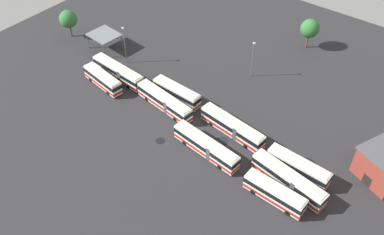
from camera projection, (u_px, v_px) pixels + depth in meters
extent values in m
plane|color=#28282B|center=(190.00, 125.00, 86.40)|extent=(125.02, 125.02, 0.00)
cube|color=silver|center=(298.00, 167.00, 75.68)|extent=(11.88, 2.91, 3.05)
cube|color=beige|center=(300.00, 161.00, 74.60)|extent=(11.40, 2.69, 0.14)
cube|color=black|center=(299.00, 165.00, 75.35)|extent=(11.94, 2.95, 0.97)
cube|color=red|center=(297.00, 170.00, 76.26)|extent=(11.94, 2.95, 0.61)
cube|color=black|center=(270.00, 149.00, 78.06)|extent=(0.13, 2.06, 1.12)
cylinder|color=black|center=(276.00, 166.00, 77.65)|extent=(1.01, 0.33, 1.00)
cylinder|color=black|center=(283.00, 158.00, 78.95)|extent=(1.01, 0.33, 1.00)
cylinder|color=black|center=(312.00, 186.00, 74.22)|extent=(1.01, 0.33, 1.00)
cylinder|color=black|center=(318.00, 178.00, 75.52)|extent=(1.01, 0.33, 1.00)
cube|color=silver|center=(288.00, 180.00, 73.60)|extent=(14.73, 4.60, 3.05)
cube|color=beige|center=(290.00, 174.00, 72.52)|extent=(14.13, 4.32, 0.14)
cube|color=black|center=(289.00, 178.00, 73.27)|extent=(14.81, 4.65, 0.97)
cube|color=red|center=(287.00, 183.00, 74.18)|extent=(14.81, 4.65, 0.61)
cube|color=black|center=(256.00, 155.00, 77.06)|extent=(0.36, 2.05, 1.12)
cube|color=#47474C|center=(296.00, 185.00, 72.76)|extent=(1.26, 2.67, 2.92)
cylinder|color=black|center=(263.00, 173.00, 76.30)|extent=(1.03, 0.44, 1.00)
cylinder|color=black|center=(271.00, 167.00, 77.47)|extent=(1.03, 0.44, 1.00)
cylinder|color=black|center=(304.00, 203.00, 71.53)|extent=(1.03, 0.44, 1.00)
cylinder|color=black|center=(312.00, 196.00, 72.70)|extent=(1.03, 0.44, 1.00)
cube|color=silver|center=(275.00, 193.00, 71.45)|extent=(11.13, 2.78, 3.05)
cube|color=beige|center=(276.00, 187.00, 70.37)|extent=(10.69, 2.57, 0.14)
cube|color=black|center=(275.00, 191.00, 71.12)|extent=(11.19, 2.82, 0.97)
cube|color=red|center=(274.00, 196.00, 72.03)|extent=(11.19, 2.82, 0.61)
cube|color=black|center=(248.00, 175.00, 73.63)|extent=(0.11, 2.06, 1.12)
cylinder|color=black|center=(253.00, 192.00, 73.29)|extent=(1.01, 0.32, 1.00)
cylinder|color=black|center=(260.00, 184.00, 74.60)|extent=(1.01, 0.32, 1.00)
cylinder|color=black|center=(288.00, 213.00, 70.11)|extent=(1.01, 0.32, 1.00)
cylinder|color=black|center=(295.00, 204.00, 71.41)|extent=(1.01, 0.32, 1.00)
cube|color=silver|center=(232.00, 127.00, 83.25)|extent=(14.71, 4.04, 3.05)
cube|color=beige|center=(233.00, 121.00, 82.16)|extent=(14.11, 3.78, 0.14)
cube|color=black|center=(232.00, 125.00, 82.92)|extent=(14.78, 4.09, 0.97)
cube|color=red|center=(232.00, 130.00, 83.83)|extent=(14.78, 4.09, 0.61)
cube|color=black|center=(205.00, 108.00, 86.55)|extent=(0.28, 2.06, 1.12)
cube|color=#47474C|center=(238.00, 131.00, 82.43)|extent=(1.17, 2.64, 2.92)
cylinder|color=black|center=(211.00, 124.00, 85.83)|extent=(1.03, 0.40, 1.00)
cylinder|color=black|center=(219.00, 118.00, 87.05)|extent=(1.03, 0.40, 1.00)
cylinder|color=black|center=(246.00, 146.00, 81.25)|extent=(1.03, 0.40, 1.00)
cylinder|color=black|center=(253.00, 140.00, 82.46)|extent=(1.03, 0.40, 1.00)
cube|color=silver|center=(206.00, 147.00, 79.39)|extent=(14.70, 3.89, 3.05)
cube|color=beige|center=(206.00, 141.00, 78.31)|extent=(14.10, 3.63, 0.14)
cube|color=black|center=(206.00, 145.00, 79.06)|extent=(14.77, 3.93, 0.97)
cube|color=red|center=(206.00, 150.00, 79.98)|extent=(14.77, 3.93, 0.61)
cube|color=black|center=(178.00, 126.00, 82.66)|extent=(0.26, 2.06, 1.12)
cube|color=#47474C|center=(212.00, 151.00, 78.59)|extent=(1.14, 2.64, 2.92)
cylinder|color=black|center=(185.00, 143.00, 81.95)|extent=(1.02, 0.39, 1.00)
cylinder|color=black|center=(193.00, 137.00, 83.18)|extent=(1.02, 0.39, 1.00)
cylinder|color=black|center=(220.00, 167.00, 77.41)|extent=(1.02, 0.39, 1.00)
cylinder|color=black|center=(228.00, 160.00, 78.64)|extent=(1.02, 0.39, 1.00)
cube|color=silver|center=(177.00, 93.00, 91.06)|extent=(11.66, 2.84, 3.05)
cube|color=beige|center=(176.00, 87.00, 89.98)|extent=(11.19, 2.63, 0.14)
cube|color=black|center=(177.00, 91.00, 90.73)|extent=(11.72, 2.88, 0.97)
cube|color=red|center=(177.00, 96.00, 91.64)|extent=(11.72, 2.88, 0.61)
cube|color=black|center=(157.00, 80.00, 93.37)|extent=(0.12, 2.06, 1.12)
cylinder|color=black|center=(161.00, 93.00, 92.99)|extent=(1.01, 0.33, 1.00)
cylinder|color=black|center=(168.00, 88.00, 94.29)|extent=(1.01, 0.33, 1.00)
cylinder|color=black|center=(186.00, 107.00, 89.64)|extent=(1.01, 0.33, 1.00)
cylinder|color=black|center=(193.00, 102.00, 90.94)|extent=(1.01, 0.33, 1.00)
cube|color=silver|center=(164.00, 102.00, 88.91)|extent=(14.72, 4.26, 3.05)
cube|color=beige|center=(164.00, 96.00, 87.83)|extent=(14.12, 3.99, 0.14)
cube|color=black|center=(164.00, 100.00, 88.58)|extent=(14.80, 4.31, 0.97)
cube|color=red|center=(165.00, 105.00, 89.49)|extent=(14.80, 4.31, 0.61)
cube|color=black|center=(142.00, 84.00, 92.28)|extent=(0.31, 2.05, 1.12)
cube|color=#47474C|center=(170.00, 105.00, 88.09)|extent=(1.21, 2.65, 2.92)
cylinder|color=black|center=(147.00, 99.00, 91.54)|extent=(1.03, 0.42, 1.00)
cylinder|color=black|center=(155.00, 94.00, 92.74)|extent=(1.03, 0.42, 1.00)
cylinder|color=black|center=(175.00, 119.00, 86.88)|extent=(1.03, 0.42, 1.00)
cylinder|color=black|center=(183.00, 114.00, 88.08)|extent=(1.03, 0.42, 1.00)
cube|color=silver|center=(118.00, 72.00, 96.59)|extent=(14.64, 3.31, 3.05)
cube|color=beige|center=(117.00, 66.00, 95.51)|extent=(14.05, 3.07, 0.14)
cube|color=black|center=(118.00, 70.00, 96.26)|extent=(14.71, 3.35, 0.97)
cube|color=red|center=(119.00, 75.00, 97.17)|extent=(14.71, 3.35, 0.61)
cube|color=black|center=(97.00, 58.00, 99.69)|extent=(0.17, 2.06, 1.12)
cube|color=#47474C|center=(123.00, 75.00, 95.82)|extent=(1.04, 2.61, 2.92)
cylinder|color=black|center=(102.00, 71.00, 99.02)|extent=(1.01, 0.35, 1.00)
cylinder|color=black|center=(110.00, 67.00, 100.30)|extent=(1.01, 0.35, 1.00)
cylinder|color=black|center=(128.00, 87.00, 94.69)|extent=(1.01, 0.35, 1.00)
cylinder|color=black|center=(136.00, 82.00, 95.96)|extent=(1.01, 0.35, 1.00)
cube|color=silver|center=(103.00, 79.00, 94.50)|extent=(11.22, 3.98, 3.05)
cube|color=beige|center=(102.00, 74.00, 93.41)|extent=(10.76, 3.72, 0.14)
cube|color=black|center=(102.00, 78.00, 94.17)|extent=(11.28, 4.02, 0.97)
cube|color=red|center=(103.00, 82.00, 95.08)|extent=(11.28, 4.02, 0.61)
cube|color=black|center=(88.00, 67.00, 96.98)|extent=(0.34, 2.05, 1.12)
cylinder|color=black|center=(91.00, 80.00, 96.59)|extent=(1.03, 0.43, 1.00)
cylinder|color=black|center=(99.00, 75.00, 97.78)|extent=(1.03, 0.43, 1.00)
cylinder|color=black|center=(108.00, 93.00, 93.02)|extent=(1.03, 0.43, 1.00)
cylinder|color=black|center=(117.00, 89.00, 94.20)|extent=(1.03, 0.43, 1.00)
cube|color=black|center=(367.00, 181.00, 74.34)|extent=(1.68, 0.76, 2.20)
cube|color=slate|center=(104.00, 35.00, 104.29)|extent=(7.58, 6.80, 0.20)
cylinder|color=#59595B|center=(88.00, 41.00, 105.76)|extent=(0.20, 0.20, 3.84)
cylinder|color=#59595B|center=(106.00, 33.00, 108.79)|extent=(0.20, 0.20, 3.84)
cylinder|color=#59595B|center=(104.00, 51.00, 102.54)|extent=(0.20, 0.20, 3.84)
cylinder|color=#59595B|center=(122.00, 42.00, 105.57)|extent=(0.20, 0.20, 3.84)
cylinder|color=slate|center=(252.00, 60.00, 95.35)|extent=(0.16, 0.16, 8.89)
cube|color=silver|center=(254.00, 43.00, 92.20)|extent=(0.56, 0.28, 0.20)
cylinder|color=slate|center=(125.00, 46.00, 99.22)|extent=(0.16, 0.16, 9.39)
cube|color=silver|center=(123.00, 28.00, 95.90)|extent=(0.56, 0.28, 0.20)
cylinder|color=brown|center=(71.00, 31.00, 110.00)|extent=(0.44, 0.44, 3.15)
sphere|color=#2D6B33|center=(68.00, 19.00, 107.62)|extent=(4.54, 4.54, 4.54)
cylinder|color=brown|center=(307.00, 41.00, 106.06)|extent=(0.44, 0.44, 3.48)
sphere|color=#2D6B33|center=(310.00, 28.00, 103.54)|extent=(4.64, 4.64, 4.64)
cylinder|color=black|center=(306.00, 166.00, 78.27)|extent=(4.22, 4.22, 0.01)
cylinder|color=black|center=(222.00, 141.00, 82.90)|extent=(2.58, 2.58, 0.01)
cylinder|color=black|center=(201.00, 139.00, 83.29)|extent=(2.45, 2.45, 0.01)
cylinder|color=black|center=(160.00, 141.00, 82.99)|extent=(1.89, 1.89, 0.01)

